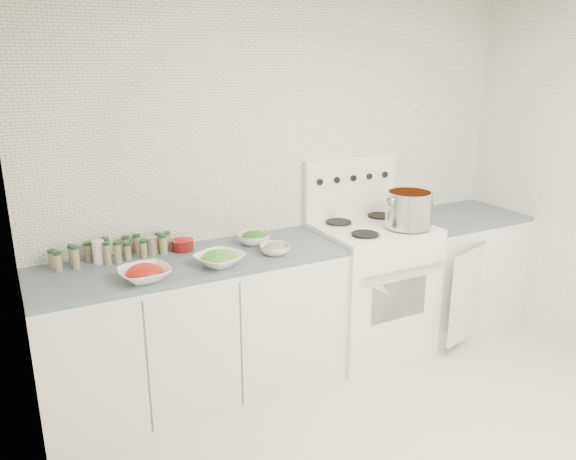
% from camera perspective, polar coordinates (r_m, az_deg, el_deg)
% --- Properties ---
extents(room_walls, '(3.54, 3.04, 2.52)m').
position_cam_1_polar(room_walls, '(2.61, 15.93, 5.66)').
color(room_walls, white).
rests_on(room_walls, ground).
extents(counter_left, '(1.85, 0.62, 0.90)m').
position_cam_1_polar(counter_left, '(3.56, -9.40, -9.80)').
color(counter_left, white).
rests_on(counter_left, ground).
extents(stove, '(0.76, 0.70, 1.36)m').
position_cam_1_polar(stove, '(4.08, 8.26, -5.38)').
color(stove, white).
rests_on(stove, ground).
extents(counter_right, '(0.89, 0.75, 0.90)m').
position_cam_1_polar(counter_right, '(4.60, 16.59, -3.92)').
color(counter_right, white).
rests_on(counter_right, ground).
extents(stock_pot, '(0.34, 0.31, 0.24)m').
position_cam_1_polar(stock_pot, '(3.87, 12.17, 2.22)').
color(stock_pot, silver).
rests_on(stock_pot, stove).
extents(bowl_tomato, '(0.29, 0.29, 0.09)m').
position_cam_1_polar(bowl_tomato, '(3.12, -14.38, -4.25)').
color(bowl_tomato, white).
rests_on(bowl_tomato, counter_left).
extents(bowl_snowpea, '(0.35, 0.35, 0.09)m').
position_cam_1_polar(bowl_snowpea, '(3.26, -6.98, -2.91)').
color(bowl_snowpea, white).
rests_on(bowl_snowpea, counter_left).
extents(bowl_broccoli, '(0.22, 0.22, 0.09)m').
position_cam_1_polar(bowl_broccoli, '(3.60, -3.48, -0.79)').
color(bowl_broccoli, white).
rests_on(bowl_broccoli, counter_left).
extents(bowl_zucchini, '(0.21, 0.21, 0.07)m').
position_cam_1_polar(bowl_zucchini, '(3.41, -1.32, -1.89)').
color(bowl_zucchini, white).
rests_on(bowl_zucchini, counter_left).
extents(bowl_pepper, '(0.13, 0.13, 0.08)m').
position_cam_1_polar(bowl_pepper, '(3.54, -10.67, -1.40)').
color(bowl_pepper, '#5E1011').
rests_on(bowl_pepper, counter_left).
extents(salt_canister, '(0.09, 0.09, 0.14)m').
position_cam_1_polar(salt_canister, '(3.44, -18.68, -2.10)').
color(salt_canister, white).
rests_on(salt_canister, counter_left).
extents(tin_can, '(0.09, 0.09, 0.11)m').
position_cam_1_polar(tin_can, '(3.50, -13.72, -1.55)').
color(tin_can, '#9E9486').
rests_on(tin_can, counter_left).
extents(spice_cluster, '(0.71, 0.16, 0.14)m').
position_cam_1_polar(spice_cluster, '(3.46, -17.26, -1.94)').
color(spice_cluster, gray).
rests_on(spice_cluster, counter_left).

